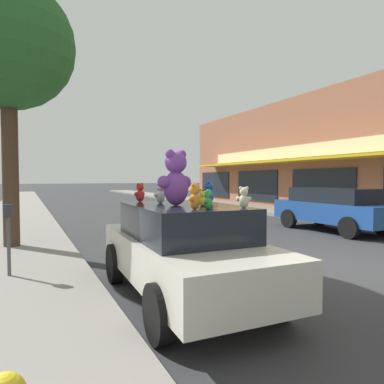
# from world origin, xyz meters

# --- Properties ---
(ground_plane) EXTENTS (260.00, 260.00, 0.00)m
(ground_plane) POSITION_xyz_m (0.00, 0.00, 0.00)
(ground_plane) COLOR #333335
(sidewalk_near) EXTENTS (2.78, 90.00, 0.17)m
(sidewalk_near) POSITION_xyz_m (-6.38, 0.00, 0.08)
(sidewalk_near) COLOR gray
(sidewalk_near) RESTS_ON ground_plane
(plush_art_car) EXTENTS (1.99, 4.13, 1.48)m
(plush_art_car) POSITION_xyz_m (-3.87, -0.25, 0.79)
(plush_art_car) COLOR beige
(plush_art_car) RESTS_ON ground_plane
(teddy_bear_giant) EXTENTS (0.66, 0.45, 0.86)m
(teddy_bear_giant) POSITION_xyz_m (-4.01, -0.23, 1.89)
(teddy_bear_giant) COLOR purple
(teddy_bear_giant) RESTS_ON plush_art_car
(teddy_bear_red) EXTENTS (0.25, 0.21, 0.34)m
(teddy_bear_red) POSITION_xyz_m (-4.27, 0.76, 1.64)
(teddy_bear_red) COLOR red
(teddy_bear_red) RESTS_ON plush_art_car
(teddy_bear_black) EXTENTS (0.18, 0.12, 0.25)m
(teddy_bear_black) POSITION_xyz_m (-3.62, -0.39, 1.60)
(teddy_bear_black) COLOR black
(teddy_bear_black) RESTS_ON plush_art_car
(teddy_bear_green) EXTENTS (0.18, 0.18, 0.27)m
(teddy_bear_green) POSITION_xyz_m (-3.90, -1.08, 1.61)
(teddy_bear_green) COLOR green
(teddy_bear_green) RESTS_ON plush_art_car
(teddy_bear_blue) EXTENTS (0.24, 0.27, 0.38)m
(teddy_bear_blue) POSITION_xyz_m (-3.32, -0.05, 1.66)
(teddy_bear_blue) COLOR blue
(teddy_bear_blue) RESTS_ON plush_art_car
(teddy_bear_cream) EXTENTS (0.22, 0.19, 0.31)m
(teddy_bear_cream) POSITION_xyz_m (-3.34, -1.11, 1.63)
(teddy_bear_cream) COLOR beige
(teddy_bear_cream) RESTS_ON plush_art_car
(teddy_bear_white) EXTENTS (0.26, 0.19, 0.35)m
(teddy_bear_white) POSITION_xyz_m (-4.07, 0.27, 1.64)
(teddy_bear_white) COLOR white
(teddy_bear_white) RESTS_ON plush_art_car
(teddy_bear_yellow) EXTENTS (0.13, 0.18, 0.24)m
(teddy_bear_yellow) POSITION_xyz_m (-3.72, -0.59, 1.59)
(teddy_bear_yellow) COLOR yellow
(teddy_bear_yellow) RESTS_ON plush_art_car
(teddy_bear_orange) EXTENTS (0.24, 0.23, 0.35)m
(teddy_bear_orange) POSITION_xyz_m (-4.07, -1.02, 1.65)
(teddy_bear_orange) COLOR orange
(teddy_bear_orange) RESTS_ON plush_art_car
(parked_car_far_center) EXTENTS (1.83, 4.39, 1.55)m
(parked_car_far_center) POSITION_xyz_m (3.80, 3.65, 0.85)
(parked_car_far_center) COLOR #1E4793
(parked_car_far_center) RESTS_ON ground_plane
(street_tree) EXTENTS (3.26, 3.26, 6.74)m
(street_tree) POSITION_xyz_m (-6.44, 4.74, 5.22)
(street_tree) COLOR #473323
(street_tree) RESTS_ON sidewalk_near
(parking_meter) EXTENTS (0.14, 0.10, 1.27)m
(parking_meter) POSITION_xyz_m (-6.39, 1.74, 0.98)
(parking_meter) COLOR #4C4C51
(parking_meter) RESTS_ON sidewalk_near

